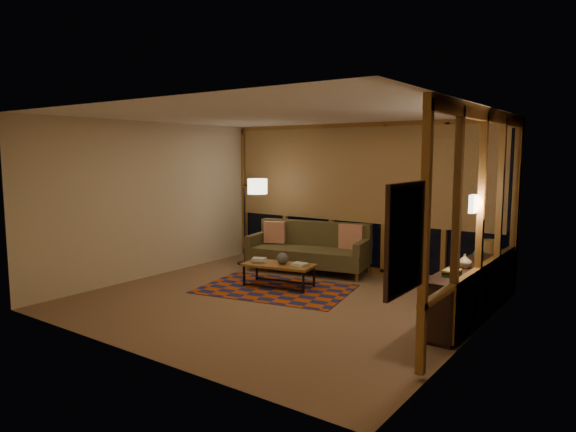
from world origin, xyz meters
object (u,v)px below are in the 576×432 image
Objects in this scene: floor_lamp at (244,221)px; bookshelf at (471,289)px; sofa at (308,248)px; coffee_table at (279,275)px.

bookshelf is at bearing 1.27° from floor_lamp.
sofa is at bearing 15.64° from floor_lamp.
sofa reaches higher than coffee_table.
bookshelf is at bearing -4.32° from coffee_table.
sofa is 3.27m from bookshelf.
bookshelf reaches higher than coffee_table.
floor_lamp is 0.60× the size of bookshelf.
floor_lamp is at bearing 174.09° from sofa.
bookshelf is at bearing -26.41° from sofa.
coffee_table is 0.68× the size of floor_lamp.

